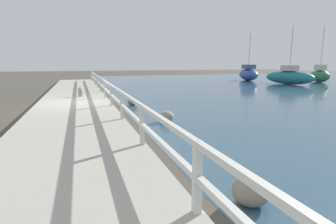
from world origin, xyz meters
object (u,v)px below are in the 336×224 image
Objects in this scene: sailboat_blue at (248,74)px; sailboat_teal at (289,77)px; mooring_bollard at (80,92)px; sailboat_green at (320,75)px.

sailboat_teal is at bearing -70.69° from sailboat_blue.
mooring_bollard is 0.09× the size of sailboat_teal.
sailboat_blue is (-0.29, 6.18, 0.05)m from sailboat_teal.
sailboat_blue is (19.19, 11.54, 0.29)m from mooring_bollard.
sailboat_green reaches higher than sailboat_teal.
sailboat_teal is 5.61m from sailboat_green.
sailboat_blue is at bearing 80.13° from sailboat_teal.
sailboat_blue reaches higher than mooring_bollard.
sailboat_green is at bearing 15.10° from mooring_bollard.
sailboat_green is (24.93, 6.72, 0.27)m from mooring_bollard.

